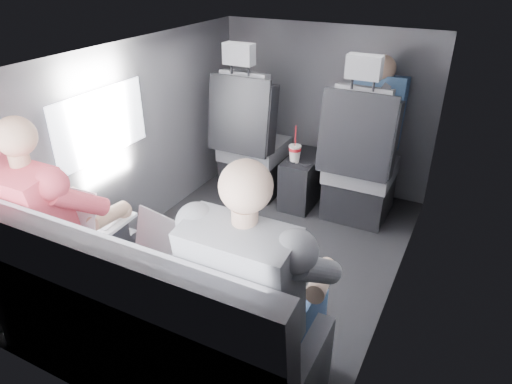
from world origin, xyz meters
The scene contains 19 objects.
floor centered at (0.00, 0.00, 0.00)m, with size 2.60×2.60×0.00m, color black.
ceiling centered at (0.00, 0.00, 1.35)m, with size 2.60×2.60×0.00m, color #B2B2AD.
panel_left centered at (-0.90, 0.00, 0.68)m, with size 0.02×2.60×1.35m, color #56565B.
panel_right centered at (0.90, 0.00, 0.68)m, with size 0.02×2.60×1.35m, color #56565B.
panel_front centered at (0.00, 1.30, 0.68)m, with size 1.80×0.02×1.35m, color #56565B.
panel_back centered at (0.00, -1.30, 0.68)m, with size 1.80×0.02×1.35m, color #56565B.
side_window centered at (-0.88, -0.30, 0.90)m, with size 0.02×0.75×0.42m, color white.
seatbelt centered at (0.45, 0.67, 0.80)m, with size 0.05×0.01×0.65m, color black.
front_seat_left centered at (-0.45, 0.84, 0.40)m, with size 0.52×0.58×1.26m.
front_seat_right centered at (0.45, 0.84, 0.40)m, with size 0.52×0.58×1.26m.
center_console centered at (0.00, 0.88, 0.20)m, with size 0.24×0.48×0.41m.
rear_bench centered at (0.00, -1.06, 0.31)m, with size 1.60×0.57×0.92m.
soda_cup centered at (-0.03, 0.76, 0.47)m, with size 0.10×0.10×0.29m.
laptop_white centered at (-0.52, -0.84, 0.64)m, with size 0.36×0.34×0.26m.
laptop_silver centered at (0.04, -0.83, 0.63)m, with size 0.37×0.35×0.24m.
laptop_black centered at (0.52, -0.78, 0.63)m, with size 0.40×0.40×0.25m.
passenger_rear_left centered at (-0.58, -0.97, 0.63)m, with size 0.50×0.62×1.22m.
passenger_rear_right centered at (0.53, -0.97, 0.64)m, with size 0.52×0.63×1.25m.
passenger_front_right centered at (0.47, 1.10, 0.75)m, with size 0.38×0.38×0.76m.
Camera 1 is at (1.16, -2.23, 1.83)m, focal length 32.00 mm.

